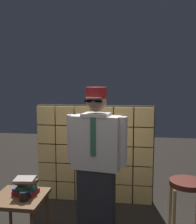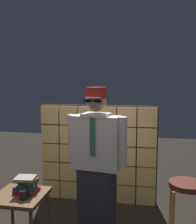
% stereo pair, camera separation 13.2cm
% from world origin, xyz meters
% --- Properties ---
extents(glass_block_wall, '(1.71, 0.10, 1.43)m').
position_xyz_m(glass_block_wall, '(0.00, 1.42, 0.70)').
color(glass_block_wall, '#F2C672').
rests_on(glass_block_wall, ground).
extents(standing_person, '(0.68, 0.32, 1.69)m').
position_xyz_m(standing_person, '(0.17, 0.46, 0.88)').
color(standing_person, '#28282D').
rests_on(standing_person, ground).
extents(bar_stool, '(0.34, 0.34, 0.80)m').
position_xyz_m(bar_stool, '(1.09, 0.26, 0.60)').
color(bar_stool, '#592319').
rests_on(bar_stool, ground).
extents(side_table, '(0.52, 0.52, 0.57)m').
position_xyz_m(side_table, '(-0.60, 0.19, 0.49)').
color(side_table, brown).
rests_on(side_table, ground).
extents(book_stack, '(0.25, 0.23, 0.18)m').
position_xyz_m(book_stack, '(-0.54, 0.24, 0.66)').
color(book_stack, maroon).
rests_on(book_stack, side_table).
extents(coffee_mug, '(0.13, 0.08, 0.09)m').
position_xyz_m(coffee_mug, '(-0.50, 0.09, 0.62)').
color(coffee_mug, black).
rests_on(coffee_mug, side_table).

